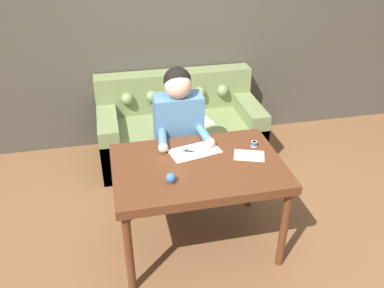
{
  "coord_description": "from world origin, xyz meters",
  "views": [
    {
      "loc": [
        -0.65,
        -2.5,
        2.43
      ],
      "look_at": [
        -0.08,
        0.08,
        0.88
      ],
      "focal_mm": 38.0,
      "sensor_mm": 36.0,
      "label": 1
    }
  ],
  "objects_px": {
    "dining_table": "(198,173)",
    "person": "(179,137)",
    "thread_spool": "(254,144)",
    "pin_cushion": "(171,178)",
    "scissors": "(190,152)",
    "couch": "(179,129)"
  },
  "relations": [
    {
      "from": "thread_spool",
      "to": "scissors",
      "type": "bearing_deg",
      "value": 176.89
    },
    {
      "from": "thread_spool",
      "to": "person",
      "type": "bearing_deg",
      "value": 140.39
    },
    {
      "from": "dining_table",
      "to": "thread_spool",
      "type": "bearing_deg",
      "value": 17.11
    },
    {
      "from": "scissors",
      "to": "thread_spool",
      "type": "height_order",
      "value": "thread_spool"
    },
    {
      "from": "thread_spool",
      "to": "pin_cushion",
      "type": "bearing_deg",
      "value": -155.38
    },
    {
      "from": "person",
      "to": "dining_table",
      "type": "bearing_deg",
      "value": -86.63
    },
    {
      "from": "couch",
      "to": "thread_spool",
      "type": "bearing_deg",
      "value": -73.75
    },
    {
      "from": "person",
      "to": "thread_spool",
      "type": "distance_m",
      "value": 0.69
    },
    {
      "from": "couch",
      "to": "thread_spool",
      "type": "relative_size",
      "value": 38.19
    },
    {
      "from": "scissors",
      "to": "pin_cushion",
      "type": "bearing_deg",
      "value": -121.07
    },
    {
      "from": "dining_table",
      "to": "pin_cushion",
      "type": "relative_size",
      "value": 17.7
    },
    {
      "from": "couch",
      "to": "pin_cushion",
      "type": "bearing_deg",
      "value": -102.56
    },
    {
      "from": "pin_cushion",
      "to": "thread_spool",
      "type": "bearing_deg",
      "value": 24.62
    },
    {
      "from": "scissors",
      "to": "thread_spool",
      "type": "distance_m",
      "value": 0.51
    },
    {
      "from": "dining_table",
      "to": "person",
      "type": "bearing_deg",
      "value": 93.37
    },
    {
      "from": "scissors",
      "to": "thread_spool",
      "type": "xyz_separation_m",
      "value": [
        0.51,
        -0.03,
        0.02
      ]
    },
    {
      "from": "pin_cushion",
      "to": "couch",
      "type": "bearing_deg",
      "value": 77.44
    },
    {
      "from": "couch",
      "to": "pin_cushion",
      "type": "xyz_separation_m",
      "value": [
        -0.36,
        -1.61,
        0.5
      ]
    },
    {
      "from": "dining_table",
      "to": "thread_spool",
      "type": "xyz_separation_m",
      "value": [
        0.49,
        0.15,
        0.1
      ]
    },
    {
      "from": "person",
      "to": "scissors",
      "type": "relative_size",
      "value": 6.41
    },
    {
      "from": "scissors",
      "to": "thread_spool",
      "type": "relative_size",
      "value": 4.56
    },
    {
      "from": "dining_table",
      "to": "scissors",
      "type": "height_order",
      "value": "scissors"
    }
  ]
}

